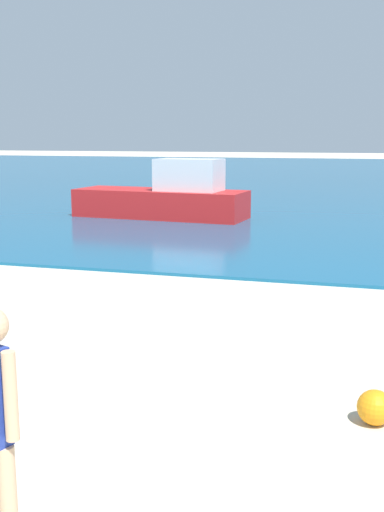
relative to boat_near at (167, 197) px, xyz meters
name	(u,v)px	position (x,y,z in m)	size (l,w,h in m)	color
water	(343,176)	(4.10, 22.66, -0.64)	(160.00, 60.00, 0.06)	#14567F
boat_near	(167,197)	(0.00, 0.00, 0.00)	(5.31, 2.10, 1.77)	red
beach_ball	(375,407)	(6.04, -12.43, -0.51)	(0.31, 0.31, 0.31)	orange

